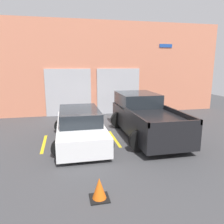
% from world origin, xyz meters
% --- Properties ---
extents(ground_plane, '(28.00, 28.00, 0.00)m').
position_xyz_m(ground_plane, '(0.00, 0.00, 0.00)').
color(ground_plane, '#3D3D3F').
extents(shophouse_building, '(16.98, 0.68, 5.92)m').
position_xyz_m(shophouse_building, '(-0.00, 3.29, 2.93)').
color(shophouse_building, '#D17A5B').
rests_on(shophouse_building, ground).
extents(pickup_truck, '(2.61, 5.20, 1.82)m').
position_xyz_m(pickup_truck, '(1.50, -1.83, 0.86)').
color(pickup_truck, black).
rests_on(pickup_truck, ground).
extents(sedan_white, '(2.26, 4.79, 1.37)m').
position_xyz_m(sedan_white, '(-1.50, -2.08, 0.64)').
color(sedan_white, white).
rests_on(sedan_white, ground).
extents(parking_stripe_far_left, '(0.12, 2.20, 0.01)m').
position_xyz_m(parking_stripe_far_left, '(-2.99, -2.11, 0.00)').
color(parking_stripe_far_left, gold).
rests_on(parking_stripe_far_left, ground).
extents(parking_stripe_left, '(0.12, 2.20, 0.01)m').
position_xyz_m(parking_stripe_left, '(0.00, -2.11, 0.00)').
color(parking_stripe_left, gold).
rests_on(parking_stripe_left, ground).
extents(parking_stripe_centre, '(0.12, 2.20, 0.01)m').
position_xyz_m(parking_stripe_centre, '(2.99, -2.11, 0.00)').
color(parking_stripe_centre, gold).
rests_on(parking_stripe_centre, ground).
extents(traffic_cone, '(0.47, 0.47, 0.55)m').
position_xyz_m(traffic_cone, '(-1.35, -6.35, 0.25)').
color(traffic_cone, black).
rests_on(traffic_cone, ground).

